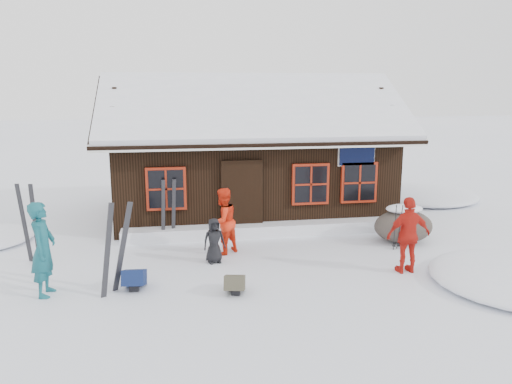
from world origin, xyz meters
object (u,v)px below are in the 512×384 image
Objects in this scene: ski_poles at (397,228)px; backpack_olive at (235,286)px; skier_orange_right at (408,235)px; boulder at (403,225)px; ski_pair_left at (115,249)px; skier_teal at (43,249)px; skier_orange_left at (223,221)px; backpack_blue at (134,281)px; skier_crouched at (214,241)px.

backpack_olive is at bearing -154.67° from ski_poles.
skier_orange_right reaches higher than boulder.
skier_orange_right is 0.91× the size of ski_pair_left.
skier_orange_right is at bearing -107.59° from ski_poles.
skier_orange_left is at bearing -58.00° from skier_teal.
backpack_olive is (3.59, -0.54, -0.78)m from skier_teal.
backpack_blue is (-5.76, 0.05, -0.68)m from skier_orange_right.
skier_teal is at bearing -174.77° from backpack_blue.
boulder is 0.68m from ski_poles.
backpack_blue is (-1.97, -1.89, -0.65)m from skier_orange_left.
ski_pair_left reaches higher than skier_crouched.
skier_crouched is 1.84× the size of backpack_blue.
skier_orange_left reaches higher than backpack_olive.
skier_orange_left is 1.54× the size of skier_crouched.
boulder is 0.83× the size of ski_pair_left.
boulder reaches higher than backpack_blue.
skier_teal is 8.05m from ski_poles.
skier_crouched is 0.89× the size of ski_poles.
skier_orange_left is at bearing 55.07° from skier_crouched.
skier_orange_right is 3.91m from backpack_olive.
ski_poles is at bearing -128.63° from boulder.
boulder is at bearing -71.99° from skier_teal.
backpack_blue is (0.32, 0.10, -0.72)m from ski_pair_left.
skier_orange_right is 6.08m from ski_pair_left.
ski_poles is 4.78m from backpack_olive.
backpack_blue is (-1.70, -1.28, -0.37)m from skier_crouched.
skier_orange_right is at bearing -28.96° from ski_pair_left.
boulder is at bearing 40.18° from backpack_olive.
skier_crouched is 5.02m from boulder.
skier_orange_right reaches higher than backpack_blue.
ski_poles is (4.28, -0.40, -0.26)m from skier_orange_left.
ski_pair_left reaches higher than backpack_blue.
skier_teal is 1.15× the size of skier_orange_left.
skier_orange_right reaches higher than backpack_olive.
skier_teal is 1.76× the size of skier_crouched.
ski_pair_left is 2.42m from backpack_olive.
skier_orange_left is 2.53m from backpack_olive.
skier_orange_left is at bearing 174.64° from ski_poles.
ski_poles is at bearing -109.67° from skier_orange_right.
skier_orange_right is (3.79, -1.94, 0.03)m from skier_orange_left.
backpack_blue is at bearing 6.97° from skier_orange_left.
skier_crouched is 4.55m from ski_poles.
skier_teal is at bearing -170.26° from skier_crouched.
skier_teal is 3.62m from skier_crouched.
backpack_olive is at bearing 52.44° from skier_orange_left.
backpack_blue is (-6.67, -2.02, -0.30)m from boulder.
skier_orange_left is (3.63, 1.90, -0.12)m from skier_teal.
skier_orange_left is 2.81m from backpack_blue.
skier_teal is at bearing 146.94° from ski_pair_left.
skier_teal is 1.10× the size of skier_orange_right.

